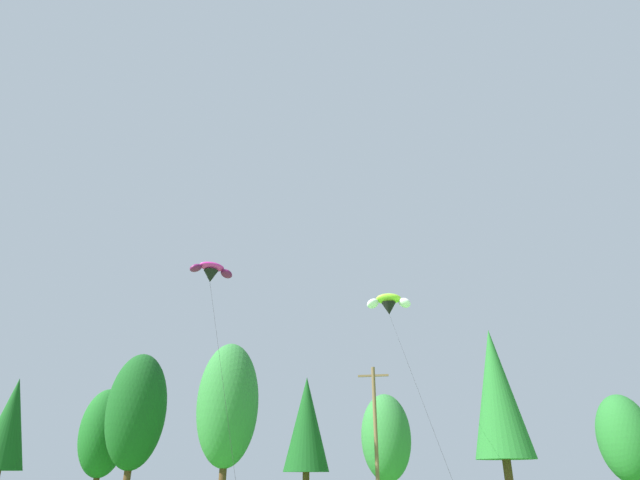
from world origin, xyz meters
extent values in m
cone|color=#144719|center=(-36.88, 44.95, 7.06)|extent=(4.07, 4.07, 8.30)
ellipsoid|color=#19561E|center=(-29.18, 48.74, 6.38)|extent=(4.64, 4.64, 8.24)
ellipsoid|color=#144719|center=(-24.40, 45.84, 8.06)|extent=(5.38, 5.38, 10.41)
ellipsoid|color=#2D7033|center=(-15.68, 46.34, 8.51)|extent=(5.58, 5.58, 11.00)
cone|color=#144719|center=(-8.30, 46.45, 6.73)|extent=(3.95, 3.95, 7.90)
ellipsoid|color=#2D7033|center=(-1.42, 47.00, 5.51)|extent=(4.25, 4.25, 7.11)
cone|color=#236628|center=(8.01, 45.55, 8.86)|extent=(4.69, 4.69, 10.40)
ellipsoid|color=#236628|center=(17.39, 46.67, 5.17)|extent=(4.10, 4.10, 6.68)
cylinder|color=brown|center=(-1.50, 37.32, 4.81)|extent=(0.26, 0.26, 9.61)
cube|color=brown|center=(-1.50, 37.32, 9.01)|extent=(2.20, 0.14, 0.14)
ellipsoid|color=#D12893|center=(-11.65, 30.40, 15.46)|extent=(1.93, 1.85, 0.68)
ellipsoid|color=#66144C|center=(-10.82, 31.11, 15.16)|extent=(1.16, 1.19, 0.87)
ellipsoid|color=#66144C|center=(-12.47, 29.69, 15.16)|extent=(1.20, 1.12, 0.87)
cone|color=black|center=(-11.70, 30.46, 14.79)|extent=(1.38, 1.38, 0.84)
cylinder|color=black|center=(-8.78, 26.10, 8.00)|extent=(5.87, 8.75, 12.76)
ellipsoid|color=#93D633|center=(-0.33, 42.61, 16.43)|extent=(2.30, 1.47, 1.15)
ellipsoid|color=white|center=(1.03, 42.76, 16.04)|extent=(1.39, 1.16, 1.32)
ellipsoid|color=white|center=(-1.69, 42.45, 16.04)|extent=(1.30, 1.17, 1.32)
cone|color=black|center=(-0.34, 42.71, 15.58)|extent=(1.36, 1.36, 1.05)
cylinder|color=black|center=(1.37, 34.97, 8.34)|extent=(3.43, 15.49, 13.45)
camera|label=1|loc=(1.61, -0.34, 2.42)|focal=28.84mm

